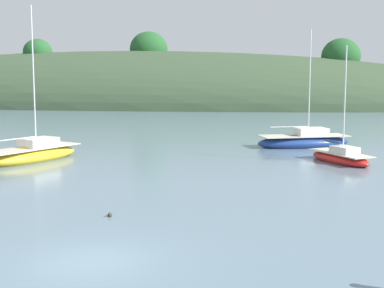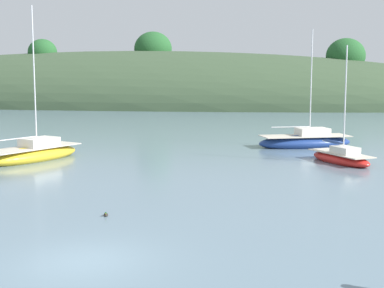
{
  "view_description": "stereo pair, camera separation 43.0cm",
  "coord_description": "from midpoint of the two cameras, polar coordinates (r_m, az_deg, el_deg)",
  "views": [
    {
      "loc": [
        5.66,
        -15.64,
        5.83
      ],
      "look_at": [
        0.0,
        20.0,
        1.2
      ],
      "focal_mm": 50.34,
      "sensor_mm": 36.0,
      "label": 1
    },
    {
      "loc": [
        6.08,
        -15.57,
        5.83
      ],
      "look_at": [
        0.0,
        20.0,
        1.2
      ],
      "focal_mm": 50.34,
      "sensor_mm": 36.0,
      "label": 2
    }
  ],
  "objects": [
    {
      "name": "far_shoreline_hill",
      "position": [
        106.7,
        -7.78,
        4.15
      ],
      "size": [
        150.0,
        36.0,
        24.68
      ],
      "color": "#384C33",
      "rests_on": "ground"
    },
    {
      "name": "sailboat_teal_outer",
      "position": [
        38.63,
        -16.83,
        -1.01
      ],
      "size": [
        5.44,
        7.96,
        10.77
      ],
      "color": "gold",
      "rests_on": "ground"
    },
    {
      "name": "duck_lead",
      "position": [
        22.85,
        -9.24,
        -7.43
      ],
      "size": [
        0.27,
        0.42,
        0.24
      ],
      "color": "#2D2823",
      "rests_on": "ground"
    },
    {
      "name": "sailboat_black_sloop",
      "position": [
        37.41,
        15.14,
        -1.36
      ],
      "size": [
        4.48,
        5.6,
        7.96
      ],
      "color": "red",
      "rests_on": "ground"
    },
    {
      "name": "sailboat_yellow_far",
      "position": [
        44.92,
        11.54,
        0.29
      ],
      "size": [
        8.26,
        5.25,
        9.77
      ],
      "color": "navy",
      "rests_on": "ground"
    },
    {
      "name": "ground_plane",
      "position": [
        17.66,
        -11.18,
        -12.11
      ],
      "size": [
        400.0,
        400.0,
        0.0
      ],
      "primitive_type": "plane",
      "color": "slate"
    }
  ]
}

